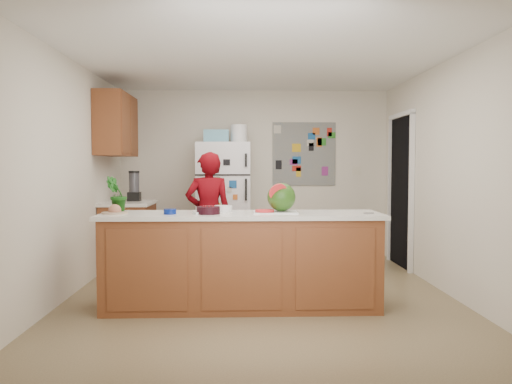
{
  "coord_description": "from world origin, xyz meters",
  "views": [
    {
      "loc": [
        -0.21,
        -5.26,
        1.37
      ],
      "look_at": [
        -0.04,
        0.2,
        1.09
      ],
      "focal_mm": 35.0,
      "sensor_mm": 36.0,
      "label": 1
    }
  ],
  "objects_px": {
    "refrigerator": "(224,202)",
    "cherry_bowl": "(208,210)",
    "watermelon": "(281,197)",
    "person": "(209,215)"
  },
  "relations": [
    {
      "from": "watermelon",
      "to": "cherry_bowl",
      "type": "xyz_separation_m",
      "value": [
        -0.7,
        -0.12,
        -0.11
      ]
    },
    {
      "from": "refrigerator",
      "to": "watermelon",
      "type": "height_order",
      "value": "refrigerator"
    },
    {
      "from": "person",
      "to": "cherry_bowl",
      "type": "relative_size",
      "value": 7.05
    },
    {
      "from": "watermelon",
      "to": "person",
      "type": "bearing_deg",
      "value": 121.64
    },
    {
      "from": "person",
      "to": "watermelon",
      "type": "relative_size",
      "value": 5.6
    },
    {
      "from": "cherry_bowl",
      "to": "refrigerator",
      "type": "bearing_deg",
      "value": 88.55
    },
    {
      "from": "refrigerator",
      "to": "cherry_bowl",
      "type": "bearing_deg",
      "value": -91.45
    },
    {
      "from": "refrigerator",
      "to": "person",
      "type": "distance_m",
      "value": 1.08
    },
    {
      "from": "person",
      "to": "refrigerator",
      "type": "bearing_deg",
      "value": -106.15
    },
    {
      "from": "person",
      "to": "watermelon",
      "type": "height_order",
      "value": "person"
    }
  ]
}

